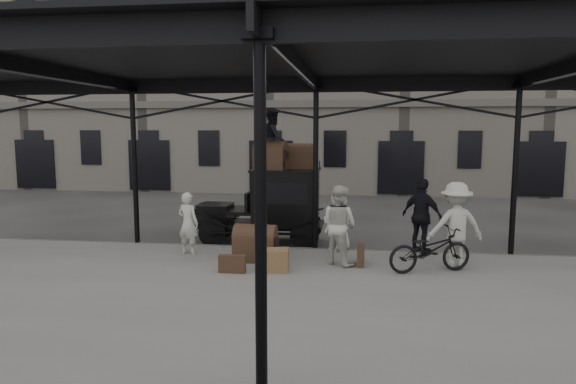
# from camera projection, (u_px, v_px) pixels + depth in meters

# --- Properties ---
(ground) EXTENTS (120.00, 120.00, 0.00)m
(ground) POSITION_uv_depth(u_px,v_px,m) (308.00, 274.00, 11.78)
(ground) COLOR #383533
(ground) RESTS_ON ground
(platform) EXTENTS (28.00, 8.00, 0.15)m
(platform) POSITION_uv_depth(u_px,v_px,m) (298.00, 300.00, 9.81)
(platform) COLOR slate
(platform) RESTS_ON ground
(canopy) EXTENTS (22.50, 9.00, 4.74)m
(canopy) POSITION_uv_depth(u_px,v_px,m) (301.00, 60.00, 9.51)
(canopy) COLOR black
(canopy) RESTS_ON ground
(building_frontage) EXTENTS (64.00, 8.00, 14.00)m
(building_frontage) POSITION_uv_depth(u_px,v_px,m) (339.00, 62.00, 28.60)
(building_frontage) COLOR slate
(building_frontage) RESTS_ON ground
(taxi) EXTENTS (3.65, 1.55, 2.18)m
(taxi) POSITION_uv_depth(u_px,v_px,m) (275.00, 202.00, 14.80)
(taxi) COLOR black
(taxi) RESTS_ON ground
(porter_left) EXTENTS (0.67, 0.54, 1.59)m
(porter_left) POSITION_uv_depth(u_px,v_px,m) (188.00, 223.00, 13.01)
(porter_left) COLOR beige
(porter_left) RESTS_ON platform
(porter_midleft) EXTENTS (1.16, 1.11, 1.88)m
(porter_midleft) POSITION_uv_depth(u_px,v_px,m) (339.00, 225.00, 12.01)
(porter_midleft) COLOR beige
(porter_midleft) RESTS_ON platform
(porter_centre) EXTENTS (0.91, 0.90, 1.59)m
(porter_centre) POSITION_uv_depth(u_px,v_px,m) (339.00, 221.00, 13.35)
(porter_centre) COLOR silver
(porter_centre) RESTS_ON platform
(porter_official) EXTENTS (1.17, 1.08, 1.93)m
(porter_official) POSITION_uv_depth(u_px,v_px,m) (422.00, 216.00, 13.05)
(porter_official) COLOR black
(porter_official) RESTS_ON platform
(porter_right) EXTENTS (1.41, 1.00, 1.99)m
(porter_right) POSITION_uv_depth(u_px,v_px,m) (456.00, 225.00, 11.65)
(porter_right) COLOR beige
(porter_right) RESTS_ON platform
(bicycle) EXTENTS (2.04, 1.27, 1.01)m
(bicycle) POSITION_uv_depth(u_px,v_px,m) (430.00, 250.00, 11.40)
(bicycle) COLOR black
(bicycle) RESTS_ON platform
(porter_roof) EXTENTS (0.76, 0.91, 1.72)m
(porter_roof) POSITION_uv_depth(u_px,v_px,m) (273.00, 139.00, 14.48)
(porter_roof) COLOR black
(porter_roof) RESTS_ON taxi
(steamer_trunk_roof_near) EXTENTS (0.99, 0.71, 0.66)m
(steamer_trunk_roof_near) POSITION_uv_depth(u_px,v_px,m) (271.00, 158.00, 14.40)
(steamer_trunk_roof_near) COLOR #432C1F
(steamer_trunk_roof_near) RESTS_ON taxi
(steamer_trunk_roof_far) EXTENTS (0.84, 0.53, 0.60)m
(steamer_trunk_roof_far) POSITION_uv_depth(u_px,v_px,m) (299.00, 158.00, 14.75)
(steamer_trunk_roof_far) COLOR #432C1F
(steamer_trunk_roof_far) RESTS_ON taxi
(steamer_trunk_platform) EXTENTS (1.04, 0.66, 0.74)m
(steamer_trunk_platform) POSITION_uv_depth(u_px,v_px,m) (256.00, 246.00, 12.39)
(steamer_trunk_platform) COLOR #432C1F
(steamer_trunk_platform) RESTS_ON platform
(wicker_hamper) EXTENTS (0.64, 0.50, 0.50)m
(wicker_hamper) POSITION_uv_depth(u_px,v_px,m) (275.00, 260.00, 11.49)
(wicker_hamper) COLOR olive
(wicker_hamper) RESTS_ON platform
(suitcase_upright) EXTENTS (0.18, 0.61, 0.45)m
(suitcase_upright) POSITION_uv_depth(u_px,v_px,m) (361.00, 255.00, 12.02)
(suitcase_upright) COLOR #432C1F
(suitcase_upright) RESTS_ON platform
(suitcase_flat) EXTENTS (0.60, 0.15, 0.40)m
(suitcase_flat) POSITION_uv_depth(u_px,v_px,m) (232.00, 264.00, 11.37)
(suitcase_flat) COLOR #432C1F
(suitcase_flat) RESTS_ON platform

